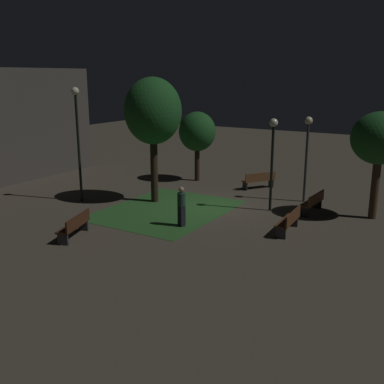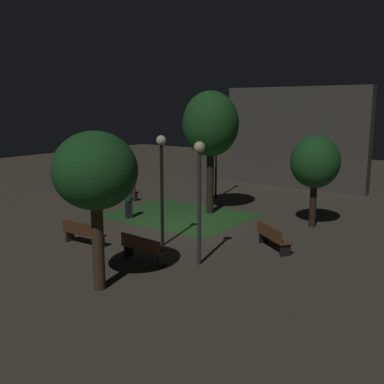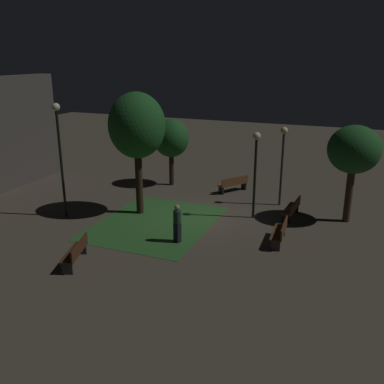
{
  "view_description": "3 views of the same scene",
  "coord_description": "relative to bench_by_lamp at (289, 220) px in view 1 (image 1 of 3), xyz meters",
  "views": [
    {
      "loc": [
        -17.44,
        -9.33,
        5.8
      ],
      "look_at": [
        -1.15,
        0.52,
        0.92
      ],
      "focal_mm": 42.55,
      "sensor_mm": 36.0,
      "label": 1
    },
    {
      "loc": [
        11.15,
        -14.35,
        5.07
      ],
      "look_at": [
        -0.52,
        1.42,
        1.27
      ],
      "focal_mm": 41.79,
      "sensor_mm": 36.0,
      "label": 2
    },
    {
      "loc": [
        -17.59,
        -6.64,
        7.29
      ],
      "look_at": [
        -0.11,
        0.41,
        1.23
      ],
      "focal_mm": 39.88,
      "sensor_mm": 36.0,
      "label": 3
    }
  ],
  "objects": [
    {
      "name": "tree_left_canopy",
      "position": [
        0.94,
        6.94,
        3.72
      ],
      "size": [
        2.61,
        2.61,
        5.76
      ],
      "color": "#2D2116",
      "rests_on": "ground"
    },
    {
      "name": "lamp_post_plaza_east",
      "position": [
        4.62,
        0.9,
        2.28
      ],
      "size": [
        0.36,
        0.36,
        4.0
      ],
      "color": "#333338",
      "rests_on": "ground"
    },
    {
      "name": "bench_by_lamp",
      "position": [
        0.0,
        0.0,
        0.0
      ],
      "size": [
        1.82,
        0.58,
        0.88
      ],
      "color": "#512D19",
      "rests_on": "ground"
    },
    {
      "name": "tree_right_canopy",
      "position": [
        3.53,
        -2.37,
        2.83
      ],
      "size": [
        2.3,
        2.3,
        4.43
      ],
      "color": "#423021",
      "rests_on": "ground"
    },
    {
      "name": "pedestrian",
      "position": [
        -1.48,
        3.9,
        0.37
      ],
      "size": [
        0.32,
        0.34,
        1.61
      ],
      "color": "black",
      "rests_on": "ground"
    },
    {
      "name": "bench_near_trees",
      "position": [
        -4.62,
        6.54,
        0.0
      ],
      "size": [
        1.86,
        1.02,
        0.88
      ],
      "color": "#422314",
      "rests_on": "ground"
    },
    {
      "name": "tree_tall_center",
      "position": [
        5.82,
        7.49,
        2.28
      ],
      "size": [
        2.05,
        2.05,
        3.88
      ],
      "color": "#2D2116",
      "rests_on": "ground"
    },
    {
      "name": "bench_front_left",
      "position": [
        5.84,
        3.71,
        0.0
      ],
      "size": [
        1.75,
        1.43,
        0.88
      ],
      "color": "brown",
      "rests_on": "ground"
    },
    {
      "name": "lamp_post_path_center",
      "position": [
        2.38,
        1.72,
        2.32
      ],
      "size": [
        0.36,
        0.36,
        4.05
      ],
      "color": "black",
      "rests_on": "ground"
    },
    {
      "name": "grass_lawn",
      "position": [
        0.06,
        5.67,
        -0.48
      ],
      "size": [
        6.33,
        4.96,
        0.01
      ],
      "primitive_type": "cube",
      "color": "#2D6028",
      "rests_on": "ground"
    },
    {
      "name": "lamp_post_plaza_west",
      "position": [
        -0.76,
        10.0,
        3.04
      ],
      "size": [
        0.36,
        0.36,
        5.3
      ],
      "color": "black",
      "rests_on": "ground"
    },
    {
      "name": "ground_plane",
      "position": [
        1.5,
        4.01,
        -0.48
      ],
      "size": [
        60.0,
        60.0,
        0.0
      ],
      "primitive_type": "plane",
      "color": "#4C4438"
    },
    {
      "name": "bench_back_row",
      "position": [
        3.0,
        0.0,
        0.0
      ],
      "size": [
        1.83,
        0.6,
        0.88
      ],
      "color": "brown",
      "rests_on": "ground"
    },
    {
      "name": "building_wall_backdrop",
      "position": [
        1.19,
        15.92,
        2.63
      ],
      "size": [
        9.18,
        0.8,
        6.21
      ],
      "primitive_type": "cube",
      "color": "#4C4742",
      "rests_on": "ground"
    }
  ]
}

